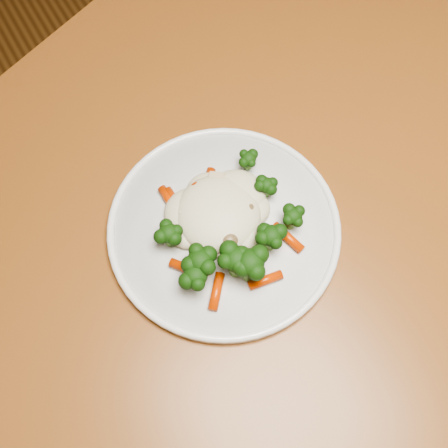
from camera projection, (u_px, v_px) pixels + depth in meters
dining_table at (256, 215)px, 0.85m from camera, size 1.45×1.21×0.75m
plate at (224, 229)px, 0.73m from camera, size 0.30×0.30×0.01m
meal at (225, 229)px, 0.69m from camera, size 0.19×0.19×0.05m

